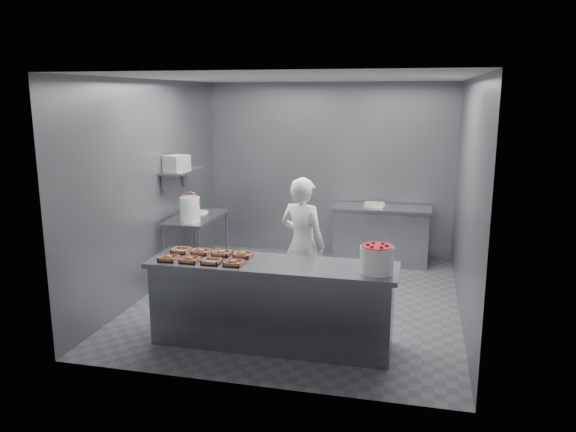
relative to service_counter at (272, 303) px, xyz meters
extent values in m
plane|color=#4C4C51|center=(0.00, 1.35, -0.45)|extent=(4.50, 4.50, 0.00)
plane|color=white|center=(0.00, 1.35, 2.35)|extent=(4.50, 4.50, 0.00)
cube|color=slate|center=(0.00, 3.60, 0.95)|extent=(4.00, 0.04, 2.80)
cube|color=slate|center=(-2.00, 1.35, 0.95)|extent=(0.04, 4.50, 2.80)
cube|color=slate|center=(2.00, 1.35, 0.95)|extent=(0.04, 4.50, 2.80)
cube|color=slate|center=(0.00, 0.00, 0.42)|extent=(2.60, 0.70, 0.05)
cube|color=slate|center=(0.00, 0.00, -0.03)|extent=(2.50, 0.64, 0.85)
cube|color=slate|center=(-1.65, 1.95, 0.43)|extent=(0.60, 1.20, 0.04)
cube|color=slate|center=(-1.65, 1.95, -0.25)|extent=(0.56, 1.15, 0.03)
cylinder|color=slate|center=(-1.91, 1.39, -0.01)|extent=(0.04, 0.04, 0.88)
cylinder|color=slate|center=(-1.39, 1.39, -0.01)|extent=(0.04, 0.04, 0.88)
cylinder|color=slate|center=(-1.91, 2.51, -0.01)|extent=(0.04, 0.04, 0.88)
cylinder|color=slate|center=(-1.39, 2.51, -0.01)|extent=(0.04, 0.04, 0.88)
cube|color=slate|center=(0.90, 3.25, 0.42)|extent=(1.50, 0.60, 0.05)
cube|color=slate|center=(0.90, 3.25, -0.03)|extent=(1.44, 0.55, 0.85)
cube|color=slate|center=(-1.82, 1.95, 1.10)|extent=(0.35, 0.90, 0.03)
cube|color=#CCB67C|center=(-1.08, -0.16, 0.47)|extent=(0.18, 0.18, 0.04)
cube|color=white|center=(-1.04, -0.14, 0.46)|extent=(0.10, 0.06, 0.00)
ellipsoid|color=#A35B28|center=(-1.09, -0.16, 0.48)|extent=(0.10, 0.10, 0.05)
cube|color=#CCB67C|center=(-0.84, -0.16, 0.47)|extent=(0.18, 0.18, 0.04)
cube|color=white|center=(-0.80, -0.14, 0.46)|extent=(0.10, 0.06, 0.00)
ellipsoid|color=#A35B28|center=(-0.85, -0.16, 0.48)|extent=(0.10, 0.10, 0.05)
cube|color=#CCB67C|center=(-0.60, -0.16, 0.47)|extent=(0.18, 0.18, 0.04)
cube|color=white|center=(-0.56, -0.14, 0.46)|extent=(0.10, 0.06, 0.00)
cube|color=#CCB67C|center=(-0.36, -0.16, 0.47)|extent=(0.18, 0.18, 0.04)
cube|color=white|center=(-0.32, -0.14, 0.46)|extent=(0.10, 0.06, 0.00)
ellipsoid|color=#A35B28|center=(-0.37, -0.16, 0.48)|extent=(0.10, 0.10, 0.05)
cube|color=#CCB67C|center=(-1.08, 0.16, 0.47)|extent=(0.18, 0.18, 0.04)
cube|color=white|center=(-1.04, 0.17, 0.46)|extent=(0.10, 0.06, 0.00)
cube|color=#CCB67C|center=(-0.84, 0.16, 0.47)|extent=(0.18, 0.18, 0.04)
cube|color=white|center=(-0.80, 0.17, 0.46)|extent=(0.10, 0.06, 0.00)
ellipsoid|color=#A35B28|center=(-0.85, 0.16, 0.48)|extent=(0.10, 0.10, 0.05)
cube|color=#CCB67C|center=(-0.60, 0.16, 0.47)|extent=(0.18, 0.18, 0.04)
cube|color=white|center=(-0.56, 0.17, 0.46)|extent=(0.10, 0.06, 0.00)
ellipsoid|color=#A35B28|center=(-0.61, 0.16, 0.48)|extent=(0.10, 0.10, 0.05)
cube|color=#CCB67C|center=(-0.36, 0.16, 0.47)|extent=(0.18, 0.18, 0.04)
cube|color=white|center=(-0.32, 0.17, 0.46)|extent=(0.10, 0.06, 0.00)
ellipsoid|color=#A35B28|center=(-0.37, 0.16, 0.48)|extent=(0.10, 0.10, 0.05)
imported|color=white|center=(0.10, 1.08, 0.37)|extent=(0.70, 0.58, 1.65)
cylinder|color=white|center=(1.08, -0.08, 0.58)|extent=(0.33, 0.33, 0.26)
cylinder|color=red|center=(1.08, -0.08, 0.70)|extent=(0.31, 0.31, 0.04)
cylinder|color=white|center=(-1.58, 1.59, 0.62)|extent=(0.27, 0.27, 0.34)
cylinder|color=#EB757F|center=(-1.58, 1.59, 0.79)|extent=(0.25, 0.25, 0.02)
torus|color=slate|center=(-1.58, 1.59, 0.72)|extent=(0.29, 0.01, 0.29)
cylinder|color=white|center=(-1.70, 2.14, 0.46)|extent=(0.36, 0.36, 0.02)
cube|color=#CCB28C|center=(-1.70, 2.11, 0.46)|extent=(0.19, 0.17, 0.02)
cube|color=gray|center=(-1.82, 1.74, 1.22)|extent=(0.34, 0.36, 0.22)
cube|color=silver|center=(0.78, 3.25, 0.48)|extent=(0.31, 0.24, 0.06)
camera|label=1|loc=(1.46, -5.38, 2.15)|focal=35.00mm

